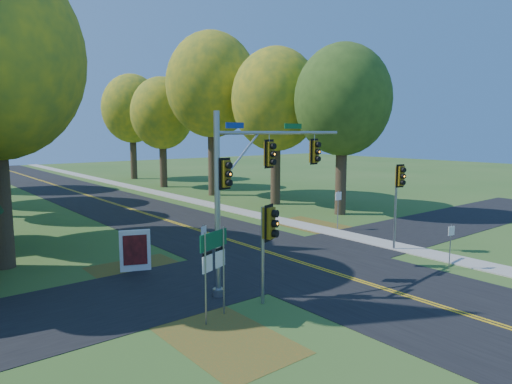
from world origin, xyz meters
TOP-DOWN VIEW (x-y plane):
  - ground at (0.00, 0.00)m, footprint 160.00×160.00m
  - road_main at (0.00, 0.00)m, footprint 8.00×160.00m
  - road_cross at (0.00, 2.00)m, footprint 60.00×6.00m
  - centerline_left at (-0.10, 0.00)m, footprint 0.10×160.00m
  - centerline_right at (0.10, 0.00)m, footprint 0.10×160.00m
  - sidewalk_east at (6.20, 0.00)m, footprint 1.60×160.00m
  - leaf_patch_w_near at (-6.50, 4.00)m, footprint 4.00×6.00m
  - leaf_patch_e at (6.80, 6.00)m, footprint 3.50×8.00m
  - leaf_patch_w_far at (-7.50, -3.00)m, footprint 3.00×5.00m
  - tree_e_a at (11.57, 8.77)m, footprint 7.20×7.20m
  - tree_e_b at (10.97, 15.58)m, footprint 7.60×7.60m
  - tree_e_c at (9.88, 23.69)m, footprint 8.80×8.80m
  - tree_e_d at (9.26, 32.87)m, footprint 7.00×7.00m
  - tree_e_e at (10.47, 43.58)m, footprint 7.80×7.80m
  - traffic_mast at (-3.71, 0.19)m, footprint 7.70×1.32m
  - east_signal_pole at (5.57, -0.29)m, footprint 0.52×0.62m
  - ped_signal_pole at (-4.68, -1.82)m, footprint 0.56×0.67m
  - route_sign_cluster at (-6.91, -1.67)m, footprint 1.36×0.53m
  - info_kiosk at (-6.72, 5.03)m, footprint 1.32×0.71m
  - reg_sign_e_north at (7.14, 5.15)m, footprint 0.48×0.10m
  - reg_sign_e_south at (4.60, -3.74)m, footprint 0.39×0.10m
  - reg_sign_w at (-4.20, 3.27)m, footprint 0.38×0.19m

SIDE VIEW (x-z plane):
  - ground at x=0.00m, z-range 0.00..0.00m
  - leaf_patch_w_near at x=-6.50m, z-range 0.00..0.01m
  - leaf_patch_e at x=6.80m, z-range 0.00..0.01m
  - leaf_patch_w_far at x=-7.50m, z-range 0.00..0.01m
  - road_cross at x=0.00m, z-range 0.00..0.02m
  - road_main at x=0.00m, z-range 0.00..0.02m
  - centerline_left at x=-0.10m, z-range 0.02..0.03m
  - centerline_right at x=0.10m, z-range 0.02..0.03m
  - sidewalk_east at x=6.20m, z-range 0.00..0.06m
  - info_kiosk at x=-6.72m, z-range 0.00..1.88m
  - reg_sign_e_south at x=4.60m, z-range 0.38..2.45m
  - reg_sign_w at x=-4.20m, z-range 0.39..2.47m
  - reg_sign_e_north at x=7.14m, z-range 0.46..2.98m
  - route_sign_cluster at x=-6.91m, z-range 0.63..3.70m
  - ped_signal_pole at x=-4.68m, z-range 0.90..4.59m
  - east_signal_pole at x=5.57m, z-range 1.18..5.76m
  - traffic_mast at x=-3.71m, z-range 1.00..8.02m
  - tree_e_d at x=9.26m, z-range 2.08..14.40m
  - tree_e_a at x=11.57m, z-range 2.16..14.90m
  - tree_e_b at x=10.97m, z-range 2.23..15.56m
  - tree_e_e at x=10.47m, z-range 2.32..16.06m
  - tree_e_c at x=9.88m, z-range 2.77..18.56m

